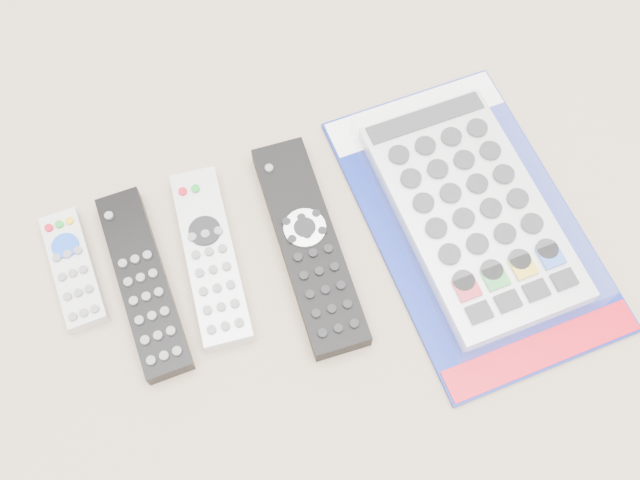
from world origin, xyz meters
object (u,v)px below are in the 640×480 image
object	(u,v)px
remote_slim_black	(143,283)
remote_silver_dvd	(211,256)
jumbo_remote_packaged	(472,210)
remote_small_grey	(74,269)
remote_large_black	(309,244)

from	to	relation	value
remote_slim_black	remote_silver_dvd	bearing A→B (deg)	2.73
remote_slim_black	jumbo_remote_packaged	bearing A→B (deg)	-8.14
remote_small_grey	remote_silver_dvd	size ratio (longest dim) A/B	0.66
remote_small_grey	remote_large_black	bearing A→B (deg)	-15.62
remote_small_grey	jumbo_remote_packaged	bearing A→B (deg)	-13.35
remote_slim_black	jumbo_remote_packaged	distance (m)	0.34
remote_small_grey	remote_slim_black	xyz separation A→B (m)	(0.06, -0.04, 0.00)
remote_silver_dvd	remote_large_black	size ratio (longest dim) A/B	0.83
remote_small_grey	remote_slim_black	distance (m)	0.07
remote_small_grey	jumbo_remote_packaged	size ratio (longest dim) A/B	0.38
remote_slim_black	jumbo_remote_packaged	size ratio (longest dim) A/B	0.59
remote_silver_dvd	jumbo_remote_packaged	size ratio (longest dim) A/B	0.57
remote_small_grey	remote_silver_dvd	bearing A→B (deg)	-16.25
remote_slim_black	remote_large_black	distance (m)	0.17
remote_silver_dvd	jumbo_remote_packaged	distance (m)	0.27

